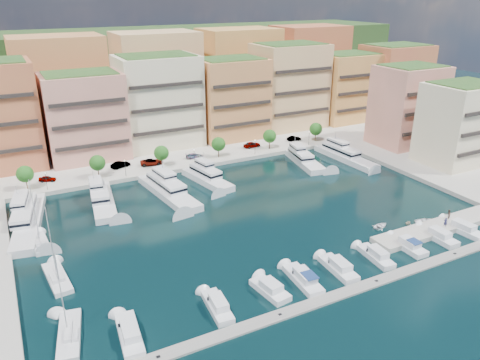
# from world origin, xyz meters

# --- Properties ---
(ground) EXTENTS (400.00, 400.00, 0.00)m
(ground) POSITION_xyz_m (0.00, 0.00, 0.00)
(ground) COLOR black
(ground) RESTS_ON ground
(north_quay) EXTENTS (220.00, 64.00, 2.00)m
(north_quay) POSITION_xyz_m (0.00, 62.00, 0.00)
(north_quay) COLOR #9E998E
(north_quay) RESTS_ON ground
(hillside) EXTENTS (240.00, 40.00, 58.00)m
(hillside) POSITION_xyz_m (0.00, 110.00, 0.00)
(hillside) COLOR #213515
(hillside) RESTS_ON ground
(south_pontoon) EXTENTS (72.00, 2.20, 0.35)m
(south_pontoon) POSITION_xyz_m (-3.00, -30.00, 0.00)
(south_pontoon) COLOR gray
(south_pontoon) RESTS_ON ground
(finger_pier) EXTENTS (32.00, 5.00, 2.00)m
(finger_pier) POSITION_xyz_m (30.00, -22.00, 0.00)
(finger_pier) COLOR #9E998E
(finger_pier) RESTS_ON ground
(apartment_2) EXTENTS (20.00, 15.50, 22.80)m
(apartment_2) POSITION_xyz_m (-23.00, 49.99, 12.31)
(apartment_2) COLOR #EA9382
(apartment_2) RESTS_ON north_quay
(apartment_3) EXTENTS (22.00, 16.50, 25.80)m
(apartment_3) POSITION_xyz_m (-2.00, 51.99, 13.81)
(apartment_3) COLOR beige
(apartment_3) RESTS_ON north_quay
(apartment_4) EXTENTS (20.00, 15.50, 23.80)m
(apartment_4) POSITION_xyz_m (20.00, 49.99, 12.81)
(apartment_4) COLOR #C6814A
(apartment_4) RESTS_ON north_quay
(apartment_5) EXTENTS (22.00, 16.50, 26.80)m
(apartment_5) POSITION_xyz_m (42.00, 51.99, 14.31)
(apartment_5) COLOR #DFB676
(apartment_5) RESTS_ON north_quay
(apartment_6) EXTENTS (20.00, 15.50, 22.80)m
(apartment_6) POSITION_xyz_m (64.00, 49.99, 12.31)
(apartment_6) COLOR #E4A453
(apartment_6) RESTS_ON north_quay
(apartment_7) EXTENTS (22.00, 16.50, 24.80)m
(apartment_7) POSITION_xyz_m (84.00, 47.99, 13.31)
(apartment_7) COLOR #B6563C
(apartment_7) RESTS_ON north_quay
(apartment_east_a) EXTENTS (18.00, 14.50, 22.80)m
(apartment_east_a) POSITION_xyz_m (62.00, 19.99, 12.31)
(apartment_east_a) COLOR #EA9382
(apartment_east_a) RESTS_ON east_quay
(apartment_east_b) EXTENTS (18.00, 14.50, 20.80)m
(apartment_east_b) POSITION_xyz_m (62.00, 1.99, 11.31)
(apartment_east_b) COLOR beige
(apartment_east_b) RESTS_ON east_quay
(backblock_1) EXTENTS (26.00, 18.00, 30.00)m
(backblock_1) POSITION_xyz_m (-25.00, 74.00, 16.00)
(backblock_1) COLOR #C6814A
(backblock_1) RESTS_ON north_quay
(backblock_2) EXTENTS (26.00, 18.00, 30.00)m
(backblock_2) POSITION_xyz_m (5.00, 74.00, 16.00)
(backblock_2) COLOR #DFB676
(backblock_2) RESTS_ON north_quay
(backblock_3) EXTENTS (26.00, 18.00, 30.00)m
(backblock_3) POSITION_xyz_m (35.00, 74.00, 16.00)
(backblock_3) COLOR #E4A453
(backblock_3) RESTS_ON north_quay
(backblock_4) EXTENTS (26.00, 18.00, 30.00)m
(backblock_4) POSITION_xyz_m (65.00, 74.00, 16.00)
(backblock_4) COLOR #B6563C
(backblock_4) RESTS_ON north_quay
(tree_0) EXTENTS (3.80, 3.80, 5.65)m
(tree_0) POSITION_xyz_m (-40.00, 33.50, 4.74)
(tree_0) COLOR #473323
(tree_0) RESTS_ON north_quay
(tree_1) EXTENTS (3.80, 3.80, 5.65)m
(tree_1) POSITION_xyz_m (-24.00, 33.50, 4.74)
(tree_1) COLOR #473323
(tree_1) RESTS_ON north_quay
(tree_2) EXTENTS (3.80, 3.80, 5.65)m
(tree_2) POSITION_xyz_m (-8.00, 33.50, 4.74)
(tree_2) COLOR #473323
(tree_2) RESTS_ON north_quay
(tree_3) EXTENTS (3.80, 3.80, 5.65)m
(tree_3) POSITION_xyz_m (8.00, 33.50, 4.74)
(tree_3) COLOR #473323
(tree_3) RESTS_ON north_quay
(tree_4) EXTENTS (3.80, 3.80, 5.65)m
(tree_4) POSITION_xyz_m (24.00, 33.50, 4.74)
(tree_4) COLOR #473323
(tree_4) RESTS_ON north_quay
(tree_5) EXTENTS (3.80, 3.80, 5.65)m
(tree_5) POSITION_xyz_m (40.00, 33.50, 4.74)
(tree_5) COLOR #473323
(tree_5) RESTS_ON north_quay
(lamppost_0) EXTENTS (0.30, 0.30, 4.20)m
(lamppost_0) POSITION_xyz_m (-36.00, 31.20, 3.83)
(lamppost_0) COLOR black
(lamppost_0) RESTS_ON north_quay
(lamppost_1) EXTENTS (0.30, 0.30, 4.20)m
(lamppost_1) POSITION_xyz_m (-18.00, 31.20, 3.83)
(lamppost_1) COLOR black
(lamppost_1) RESTS_ON north_quay
(lamppost_2) EXTENTS (0.30, 0.30, 4.20)m
(lamppost_2) POSITION_xyz_m (0.00, 31.20, 3.83)
(lamppost_2) COLOR black
(lamppost_2) RESTS_ON north_quay
(lamppost_3) EXTENTS (0.30, 0.30, 4.20)m
(lamppost_3) POSITION_xyz_m (18.00, 31.20, 3.83)
(lamppost_3) COLOR black
(lamppost_3) RESTS_ON north_quay
(lamppost_4) EXTENTS (0.30, 0.30, 4.20)m
(lamppost_4) POSITION_xyz_m (36.00, 31.20, 3.83)
(lamppost_4) COLOR black
(lamppost_4) RESTS_ON north_quay
(yacht_0) EXTENTS (8.81, 25.71, 7.30)m
(yacht_0) POSITION_xyz_m (-41.21, 17.40, 1.21)
(yacht_0) COLOR silver
(yacht_0) RESTS_ON ground
(yacht_1) EXTENTS (6.98, 19.95, 7.30)m
(yacht_1) POSITION_xyz_m (-26.19, 20.01, 1.09)
(yacht_1) COLOR silver
(yacht_1) RESTS_ON ground
(yacht_2) EXTENTS (7.76, 23.43, 7.30)m
(yacht_2) POSITION_xyz_m (-11.90, 18.47, 1.21)
(yacht_2) COLOR silver
(yacht_2) RESTS_ON ground
(yacht_3) EXTENTS (7.22, 17.30, 7.30)m
(yacht_3) POSITION_xyz_m (-1.03, 21.29, 1.21)
(yacht_3) COLOR silver
(yacht_3) RESTS_ON ground
(yacht_5) EXTENTS (7.52, 17.60, 7.30)m
(yacht_5) POSITION_xyz_m (27.30, 21.18, 1.21)
(yacht_5) COLOR silver
(yacht_5) RESTS_ON ground
(yacht_6) EXTENTS (5.40, 21.87, 7.30)m
(yacht_6) POSITION_xyz_m (39.07, 19.07, 1.21)
(yacht_6) COLOR silver
(yacht_6) RESTS_ON ground
(cruiser_0) EXTENTS (3.54, 9.22, 2.55)m
(cruiser_0) POSITION_xyz_m (-32.17, -24.60, 0.55)
(cruiser_0) COLOR silver
(cruiser_0) RESTS_ON ground
(cruiser_2) EXTENTS (3.20, 8.21, 2.55)m
(cruiser_2) POSITION_xyz_m (-19.27, -24.59, 0.55)
(cruiser_2) COLOR silver
(cruiser_2) RESTS_ON ground
(cruiser_3) EXTENTS (3.76, 7.44, 2.55)m
(cruiser_3) POSITION_xyz_m (-10.37, -24.58, 0.55)
(cruiser_3) COLOR silver
(cruiser_3) RESTS_ON ground
(cruiser_4) EXTENTS (3.43, 8.96, 2.66)m
(cruiser_4) POSITION_xyz_m (-4.30, -24.62, 0.57)
(cruiser_4) COLOR silver
(cruiser_4) RESTS_ON ground
(cruiser_5) EXTENTS (3.30, 8.41, 2.55)m
(cruiser_5) POSITION_xyz_m (2.75, -24.59, 0.55)
(cruiser_5) COLOR silver
(cruiser_5) RESTS_ON ground
(cruiser_6) EXTENTS (3.24, 8.10, 2.55)m
(cruiser_6) POSITION_xyz_m (10.84, -24.59, 0.55)
(cruiser_6) COLOR silver
(cruiser_6) RESTS_ON ground
(cruiser_7) EXTENTS (2.80, 7.54, 2.66)m
(cruiser_7) POSITION_xyz_m (18.33, -24.60, 0.57)
(cruiser_7) COLOR silver
(cruiser_7) RESTS_ON ground
(cruiser_8) EXTENTS (2.71, 7.95, 2.55)m
(cruiser_8) POSITION_xyz_m (25.98, -24.59, 0.55)
(cruiser_8) COLOR silver
(cruiser_8) RESTS_ON ground
(cruiser_9) EXTENTS (3.52, 8.98, 2.55)m
(cruiser_9) POSITION_xyz_m (32.44, -24.60, 0.55)
(cruiser_9) COLOR silver
(cruiser_9) RESTS_ON ground
(sailboat_2) EXTENTS (3.24, 8.22, 13.20)m
(sailboat_2) POSITION_xyz_m (-40.13, 7.00, 0.32)
(sailboat_2) COLOR silver
(sailboat_2) RESTS_ON ground
(sailboat_1) EXTENTS (3.70, 10.13, 13.20)m
(sailboat_1) POSITION_xyz_m (-38.91, -6.06, 0.31)
(sailboat_1) COLOR silver
(sailboat_1) RESTS_ON ground
(sailboat_0) EXTENTS (4.70, 10.41, 13.20)m
(sailboat_0) POSITION_xyz_m (-39.30, -20.82, 0.31)
(sailboat_0) COLOR silver
(sailboat_0) RESTS_ON ground
(tender_3) EXTENTS (1.91, 1.73, 0.88)m
(tender_3) POSITION_xyz_m (34.65, -19.00, 0.44)
(tender_3) COLOR beige
(tender_3) RESTS_ON ground
(tender_0) EXTENTS (3.85, 3.05, 0.72)m
(tender_0) POSITION_xyz_m (19.80, -16.16, 0.36)
(tender_0) COLOR white
(tender_0) RESTS_ON ground
(tender_1) EXTENTS (1.93, 1.77, 0.86)m
(tender_1) POSITION_xyz_m (25.50, -17.72, 0.43)
(tender_1) COLOR #BFAC92
(tender_1) RESTS_ON ground
(tender_2) EXTENTS (5.07, 4.15, 0.92)m
(tender_2) POSITION_xyz_m (28.99, -19.00, 0.46)
(tender_2) COLOR white
(tender_2) RESTS_ON ground
(car_0) EXTENTS (4.21, 2.93, 1.33)m
(car_0) POSITION_xyz_m (-35.37, 36.61, 1.66)
(car_0) COLOR gray
(car_0) RESTS_ON north_quay
(car_1) EXTENTS (5.31, 3.33, 1.65)m
(car_1) POSITION_xyz_m (-17.66, 37.83, 1.83)
(car_1) COLOR gray
(car_1) RESTS_ON north_quay
(car_2) EXTENTS (6.28, 3.84, 1.63)m
(car_2) POSITION_xyz_m (-9.97, 36.03, 1.81)
(car_2) COLOR gray
(car_2) RESTS_ON north_quay
(car_3) EXTENTS (4.87, 2.52, 1.35)m
(car_3) POSITION_xyz_m (1.83, 35.82, 1.68)
(car_3) COLOR gray
(car_3) RESTS_ON north_quay
(car_4) EXTENTS (5.12, 2.28, 1.71)m
(car_4) POSITION_xyz_m (20.19, 36.95, 1.85)
(car_4) COLOR gray
(car_4) RESTS_ON north_quay
(car_5) EXTENTS (4.38, 1.90, 1.40)m
(car_5) POSITION_xyz_m (34.56, 36.78, 1.70)
(car_5) COLOR gray
(car_5) RESTS_ON north_quay
(person_0) EXTENTS (0.73, 0.78, 1.80)m
(person_0) POSITION_xyz_m (29.69, -22.86, 1.90)
(person_0) COLOR #27274E
(person_0) RESTS_ON finger_pier
(person_1) EXTENTS (1.18, 1.11, 1.92)m
(person_1) POSITION_xyz_m (32.91, -20.85, 1.96)
(person_1) COLOR #4A352C
(person_1) RESTS_ON finger_pier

